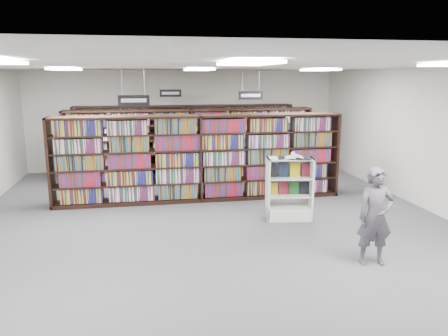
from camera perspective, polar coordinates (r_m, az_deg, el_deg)
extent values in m
plane|color=#48484C|center=(9.01, -1.50, -7.59)|extent=(12.00, 12.00, 0.00)
cube|color=silver|center=(8.50, -1.62, 13.22)|extent=(10.00, 12.00, 0.10)
cube|color=silver|center=(14.52, -5.17, 6.27)|extent=(10.00, 0.10, 3.20)
cube|color=silver|center=(3.05, 16.50, -15.81)|extent=(10.00, 0.10, 3.20)
cube|color=silver|center=(10.58, 26.34, 3.03)|extent=(0.10, 12.00, 3.20)
cube|color=black|center=(10.65, -3.17, 1.30)|extent=(7.00, 0.60, 2.10)
cube|color=maroon|center=(10.65, -3.17, 1.30)|extent=(6.88, 0.42, 1.98)
cube|color=black|center=(12.61, -4.30, 2.93)|extent=(7.00, 0.60, 2.10)
cube|color=maroon|center=(12.61, -4.30, 2.93)|extent=(6.88, 0.42, 1.98)
cube|color=black|center=(14.29, -5.02, 3.96)|extent=(7.00, 0.60, 2.10)
cube|color=maroon|center=(14.29, -5.02, 3.96)|extent=(6.88, 0.42, 1.98)
cylinder|color=#B2B2B7|center=(9.41, -13.21, 11.01)|extent=(0.01, 0.01, 0.58)
cylinder|color=#B2B2B7|center=(9.40, -10.39, 11.13)|extent=(0.01, 0.01, 0.58)
cube|color=black|center=(9.41, -11.70, 8.64)|extent=(0.65, 0.02, 0.22)
cube|color=silver|center=(9.40, -11.70, 8.64)|extent=(0.52, 0.00, 0.08)
cylinder|color=#B2B2B7|center=(11.68, 2.43, 11.41)|extent=(0.01, 0.01, 0.58)
cylinder|color=#B2B2B7|center=(11.79, 4.63, 11.38)|extent=(0.01, 0.01, 0.58)
cube|color=black|center=(11.74, 3.51, 9.44)|extent=(0.65, 0.02, 0.22)
cube|color=silver|center=(11.73, 3.52, 9.44)|extent=(0.52, 0.00, 0.08)
cylinder|color=#B2B2B7|center=(13.41, -8.04, 11.35)|extent=(0.01, 0.01, 0.58)
cylinder|color=#B2B2B7|center=(13.44, -6.06, 11.40)|extent=(0.01, 0.01, 0.58)
cube|color=black|center=(13.43, -7.01, 9.67)|extent=(0.65, 0.02, 0.22)
cube|color=silver|center=(13.42, -7.01, 9.67)|extent=(0.52, 0.00, 0.08)
cube|color=white|center=(5.55, 3.20, 13.54)|extent=(0.60, 1.20, 0.04)
cube|color=white|center=(10.54, -20.09, 12.03)|extent=(0.60, 1.20, 0.04)
cube|color=white|center=(10.48, -3.30, 12.72)|extent=(0.60, 1.20, 0.04)
cube|color=white|center=(11.25, 12.42, 12.41)|extent=(0.60, 1.20, 0.04)
cube|color=white|center=(9.50, 8.41, -5.77)|extent=(1.01, 0.60, 0.29)
cube|color=white|center=(9.28, 5.73, -2.74)|extent=(0.11, 0.48, 1.34)
cube|color=white|center=(9.45, 11.23, -2.65)|extent=(0.11, 0.48, 1.34)
cube|color=white|center=(9.57, 8.26, -2.36)|extent=(0.95, 0.16, 1.34)
cube|color=white|center=(9.21, 8.63, 1.24)|extent=(1.01, 0.60, 0.03)
cube|color=white|center=(9.39, 8.48, -3.54)|extent=(0.93, 0.55, 0.02)
cube|color=white|center=(9.30, 8.55, -1.27)|extent=(0.93, 0.55, 0.02)
cube|color=black|center=(9.25, 6.35, -0.29)|extent=(0.20, 0.10, 0.29)
cube|color=#122035|center=(9.29, 7.80, -0.28)|extent=(0.20, 0.10, 0.29)
cube|color=yellow|center=(9.33, 9.24, -0.26)|extent=(0.20, 0.10, 0.29)
cube|color=maroon|center=(9.39, 10.67, -0.25)|extent=(0.20, 0.10, 0.29)
cube|color=yellow|center=(9.34, 6.41, -2.64)|extent=(0.22, 0.09, 0.27)
cube|color=maroon|center=(9.38, 7.77, -2.62)|extent=(0.22, 0.09, 0.27)
cube|color=#1A531E|center=(9.42, 9.12, -2.59)|extent=(0.22, 0.09, 0.27)
cube|color=black|center=(9.47, 10.46, -2.57)|extent=(0.22, 0.09, 0.27)
cube|color=black|center=(9.17, 9.18, 1.32)|extent=(0.76, 0.56, 0.02)
cube|color=white|center=(9.12, 8.21, 1.36)|extent=(0.39, 0.43, 0.06)
cube|color=white|center=(9.22, 10.15, 1.42)|extent=(0.38, 0.43, 0.08)
cylinder|color=white|center=(9.15, 9.07, 1.64)|extent=(0.19, 0.36, 0.10)
imported|color=#544F5A|center=(7.43, 19.16, -6.02)|extent=(0.62, 0.44, 1.60)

